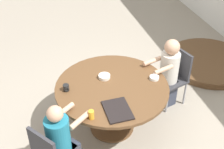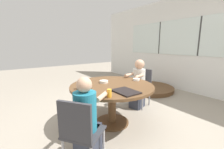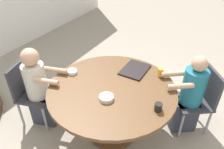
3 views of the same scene
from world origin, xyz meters
The scene contains 13 objects.
ground_plane centered at (0.00, 0.00, 0.00)m, with size 16.00×16.00×0.00m, color gray.
wall_back_with_windows centered at (0.00, 2.94, 1.42)m, with size 8.40×0.08×2.80m.
dining_table centered at (0.00, 0.00, 0.58)m, with size 1.43×1.43×0.71m.
chair_for_woman_green_shirt centered at (-0.29, 1.05, 0.50)m, with size 0.49×0.49×0.84m.
chair_for_man_blue_shirt centered at (0.64, -0.88, 0.50)m, with size 0.56×0.56×0.84m.
person_woman_green_shirt centered at (-0.25, 0.89, 0.50)m, with size 0.39×0.53×1.08m.
person_man_blue_shirt centered at (0.54, -0.75, 0.48)m, with size 0.49×0.54×1.05m.
food_tray_dark centered at (0.45, -0.07, 0.72)m, with size 0.38×0.28×0.02m.
coffee_mug centered at (-0.08, -0.56, 0.76)m, with size 0.08×0.08×0.08m.
juice_glass centered at (0.48, -0.38, 0.77)m, with size 0.06×0.06×0.11m.
bowl_white_shallow centered at (-0.19, -0.04, 0.74)m, with size 0.15×0.15×0.04m.
bowl_cereal centered at (0.01, 0.56, 0.73)m, with size 0.12×0.12×0.04m.
folded_table_stack centered at (-0.96, 2.08, 0.06)m, with size 1.48×1.48×0.12m.
Camera 2 is at (2.03, -1.44, 1.39)m, focal length 24.00 mm.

